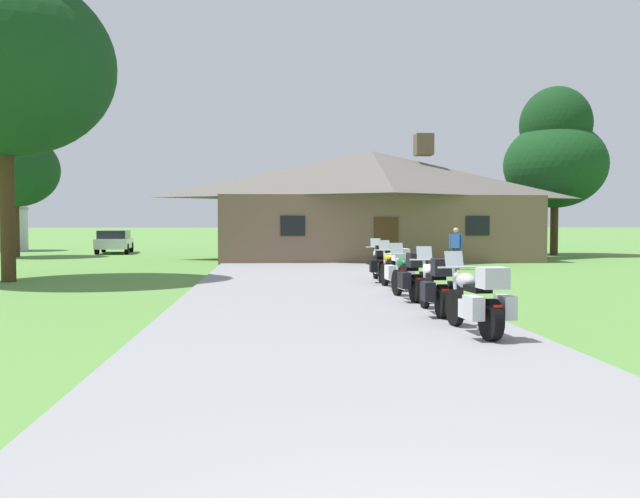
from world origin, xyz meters
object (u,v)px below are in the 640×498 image
object	(u,v)px
bystander_blue_shirt_near_lodge	(456,246)
motorcycle_green_third_in_row	(409,276)
motorcycle_silver_farthest_in_row	(380,264)
tree_left_near	(4,38)
motorcycle_silver_nearest_to_camera	(478,301)
motorcycle_white_second_in_row	(436,287)
motorcycle_yellow_fourth_in_row	(395,269)
parked_white_suv_far_left	(115,241)
tree_left_far	(14,159)
tree_right_of_lodge	(555,153)

from	to	relation	value
bystander_blue_shirt_near_lodge	motorcycle_green_third_in_row	bearing A→B (deg)	101.74
motorcycle_silver_farthest_in_row	tree_left_near	distance (m)	13.58
motorcycle_silver_nearest_to_camera	motorcycle_white_second_in_row	size ratio (longest dim) A/B	1.00
motorcycle_silver_nearest_to_camera	motorcycle_white_second_in_row	xyz separation A→B (m)	(-0.06, 2.33, 0.00)
motorcycle_green_third_in_row	bystander_blue_shirt_near_lodge	distance (m)	11.10
motorcycle_yellow_fourth_in_row	parked_white_suv_far_left	bearing A→B (deg)	113.20
motorcycle_yellow_fourth_in_row	tree_left_near	distance (m)	14.01
motorcycle_yellow_fourth_in_row	tree_left_far	xyz separation A→B (m)	(-17.06, 18.77, 4.67)
motorcycle_yellow_fourth_in_row	tree_left_near	world-z (taller)	tree_left_near
motorcycle_green_third_in_row	motorcycle_yellow_fourth_in_row	world-z (taller)	same
motorcycle_white_second_in_row	motorcycle_yellow_fourth_in_row	xyz separation A→B (m)	(0.15, 4.83, 0.00)
tree_right_of_lodge	tree_left_near	size ratio (longest dim) A/B	0.80
motorcycle_yellow_fourth_in_row	parked_white_suv_far_left	distance (m)	26.29
motorcycle_yellow_fourth_in_row	tree_left_far	bearing A→B (deg)	126.34
motorcycle_white_second_in_row	tree_left_far	distance (m)	29.41
motorcycle_green_third_in_row	tree_left_far	xyz separation A→B (m)	(-16.91, 21.24, 4.67)
bystander_blue_shirt_near_lodge	tree_left_near	bearing A→B (deg)	48.40
bystander_blue_shirt_near_lodge	tree_right_of_lodge	world-z (taller)	tree_right_of_lodge
motorcycle_silver_nearest_to_camera	tree_left_far	xyz separation A→B (m)	(-16.97, 25.93, 4.67)
motorcycle_silver_nearest_to_camera	motorcycle_white_second_in_row	distance (m)	2.33
motorcycle_green_third_in_row	motorcycle_yellow_fourth_in_row	distance (m)	2.47
motorcycle_white_second_in_row	parked_white_suv_far_left	size ratio (longest dim) A/B	0.44
motorcycle_yellow_fourth_in_row	bystander_blue_shirt_near_lodge	xyz separation A→B (m)	(4.01, 7.81, 0.32)
bystander_blue_shirt_near_lodge	tree_left_near	world-z (taller)	tree_left_near
motorcycle_green_third_in_row	tree_right_of_lodge	size ratio (longest dim) A/B	0.22
motorcycle_silver_nearest_to_camera	motorcycle_green_third_in_row	distance (m)	4.69
motorcycle_silver_farthest_in_row	tree_right_of_lodge	xyz separation A→B (m)	(12.97, 16.23, 5.24)
tree_left_near	motorcycle_silver_nearest_to_camera	bearing A→B (deg)	-43.57
motorcycle_green_third_in_row	tree_right_of_lodge	distance (m)	25.30
motorcycle_yellow_fourth_in_row	parked_white_suv_far_left	world-z (taller)	parked_white_suv_far_left
motorcycle_white_second_in_row	motorcycle_silver_farthest_in_row	distance (m)	7.12
motorcycle_green_third_in_row	tree_left_far	distance (m)	27.55
motorcycle_yellow_fourth_in_row	tree_right_of_lodge	world-z (taller)	tree_right_of_lodge
motorcycle_white_second_in_row	parked_white_suv_far_left	world-z (taller)	parked_white_suv_far_left
tree_left_far	parked_white_suv_far_left	distance (m)	7.48
motorcycle_silver_farthest_in_row	tree_left_near	size ratio (longest dim) A/B	0.17
tree_right_of_lodge	tree_left_near	distance (m)	28.68
motorcycle_silver_farthest_in_row	tree_left_near	xyz separation A→B (m)	(-11.56, 1.46, 6.98)
motorcycle_silver_farthest_in_row	tree_left_far	xyz separation A→B (m)	(-17.06, 16.49, 4.67)
motorcycle_green_third_in_row	parked_white_suv_far_left	distance (m)	28.40
motorcycle_yellow_fourth_in_row	tree_left_far	distance (m)	25.79
tree_left_far	parked_white_suv_far_left	bearing A→B (deg)	44.49
motorcycle_yellow_fourth_in_row	parked_white_suv_far_left	size ratio (longest dim) A/B	0.44
motorcycle_silver_farthest_in_row	tree_left_near	world-z (taller)	tree_left_near
motorcycle_silver_nearest_to_camera	motorcycle_green_third_in_row	xyz separation A→B (m)	(-0.06, 4.69, 0.00)
bystander_blue_shirt_near_lodge	tree_left_near	size ratio (longest dim) A/B	0.14
motorcycle_silver_nearest_to_camera	tree_right_of_lodge	world-z (taller)	tree_right_of_lodge
tree_left_near	tree_right_of_lodge	bearing A→B (deg)	31.06
motorcycle_silver_nearest_to_camera	bystander_blue_shirt_near_lodge	distance (m)	15.53
motorcycle_white_second_in_row	bystander_blue_shirt_near_lodge	world-z (taller)	bystander_blue_shirt_near_lodge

